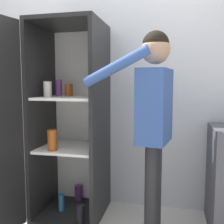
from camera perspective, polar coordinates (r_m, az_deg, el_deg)
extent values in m
cube|color=silver|center=(2.76, 0.01, 6.12)|extent=(7.00, 0.06, 2.55)
cube|color=black|center=(2.81, -8.60, -20.53)|extent=(0.63, 0.62, 0.04)
cube|color=black|center=(2.57, -9.28, 18.41)|extent=(0.63, 0.62, 0.04)
cube|color=white|center=(2.81, -6.68, -1.14)|extent=(0.63, 0.03, 1.77)
cube|color=black|center=(2.66, -14.87, -1.71)|extent=(0.03, 0.62, 1.77)
cube|color=black|center=(2.44, -2.44, -2.20)|extent=(0.04, 0.62, 1.77)
cube|color=white|center=(2.59, -8.83, -7.62)|extent=(0.56, 0.55, 0.02)
cube|color=white|center=(2.52, -9.01, 3.04)|extent=(0.56, 0.55, 0.02)
cylinder|color=teal|center=(2.77, -10.95, -18.72)|extent=(0.06, 0.06, 0.16)
cylinder|color=#9E4C19|center=(2.44, -12.85, -5.99)|extent=(0.09, 0.09, 0.19)
cylinder|color=#723884|center=(2.97, -7.30, -17.00)|extent=(0.08, 0.08, 0.15)
cylinder|color=#9E4C19|center=(2.60, -3.89, 6.25)|extent=(0.06, 0.06, 0.25)
cylinder|color=beige|center=(2.50, -13.84, 4.83)|extent=(0.08, 0.08, 0.14)
cylinder|color=#9E4C19|center=(2.62, -9.40, 4.74)|extent=(0.08, 0.08, 0.12)
cylinder|color=black|center=(2.53, -6.93, -21.17)|extent=(0.07, 0.07, 0.17)
cylinder|color=#723884|center=(2.63, -11.52, 5.14)|extent=(0.06, 0.06, 0.16)
cylinder|color=#262628|center=(2.18, 8.43, -17.44)|extent=(0.10, 0.10, 0.81)
cylinder|color=#262628|center=(2.32, 9.42, -15.95)|extent=(0.10, 0.10, 0.81)
cube|color=#335193|center=(2.08, 9.26, 1.31)|extent=(0.28, 0.42, 0.58)
sphere|color=tan|center=(2.09, 9.47, 13.27)|extent=(0.22, 0.22, 0.22)
sphere|color=black|center=(2.09, 9.49, 14.34)|extent=(0.21, 0.21, 0.21)
cylinder|color=#335193|center=(1.94, 0.77, 9.81)|extent=(0.53, 0.16, 0.30)
cylinder|color=#335193|center=(2.29, 10.50, 0.99)|extent=(0.08, 0.08, 0.54)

